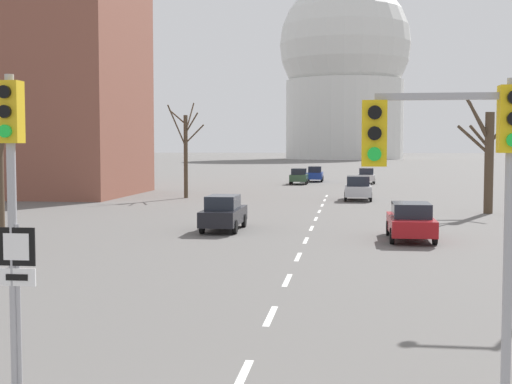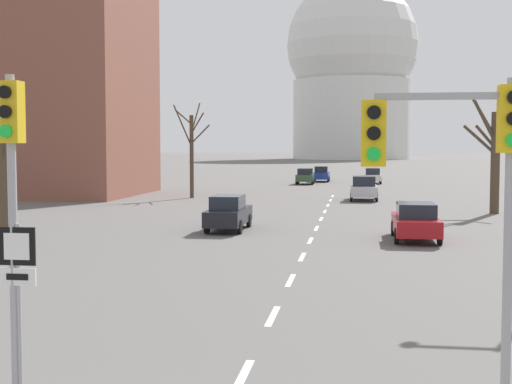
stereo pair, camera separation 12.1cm
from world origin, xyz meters
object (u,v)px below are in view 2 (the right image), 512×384
object	(u,v)px
sedan_near_right	(373,176)
sedan_far_left	(305,176)
traffic_signal_near_right	(462,162)
sedan_distant_centre	(364,188)
sedan_mid_centre	(416,221)
sedan_near_left	(322,174)
route_sign_post	(18,279)
traffic_signal_near_left	(12,174)
sedan_far_right	(228,213)

from	to	relation	value
sedan_near_right	sedan_far_left	world-z (taller)	sedan_far_left
traffic_signal_near_right	sedan_distant_centre	distance (m)	42.23
sedan_mid_centre	sedan_distant_centre	distance (m)	22.11
sedan_near_left	route_sign_post	bearing A→B (deg)	-91.07
sedan_near_right	sedan_far_left	bearing A→B (deg)	-161.58
route_sign_post	traffic_signal_near_left	bearing A→B (deg)	155.88
traffic_signal_near_left	traffic_signal_near_right	size ratio (longest dim) A/B	1.03
route_sign_post	sedan_near_right	size ratio (longest dim) A/B	0.62
sedan_mid_centre	sedan_distant_centre	world-z (taller)	sedan_distant_centre
traffic_signal_near_left	sedan_distant_centre	xyz separation A→B (m)	(5.82, 42.22, -2.66)
sedan_far_right	sedan_near_left	bearing A→B (deg)	87.47
sedan_far_right	route_sign_post	bearing A→B (deg)	-88.05
traffic_signal_near_left	sedan_far_left	xyz separation A→B (m)	(-0.04, 63.61, -2.72)
traffic_signal_near_left	route_sign_post	world-z (taller)	traffic_signal_near_left
sedan_near_left	sedan_far_right	bearing A→B (deg)	-92.53
traffic_signal_near_left	sedan_far_right	size ratio (longest dim) A/B	1.14
sedan_mid_centre	sedan_far_right	bearing A→B (deg)	164.48
sedan_near_right	traffic_signal_near_left	bearing A→B (deg)	-96.01
route_sign_post	sedan_near_left	size ratio (longest dim) A/B	0.61
traffic_signal_near_left	route_sign_post	distance (m)	1.65
traffic_signal_near_left	sedan_near_left	distance (m)	69.27
sedan_near_right	sedan_distant_centre	distance (m)	23.74
traffic_signal_near_right	route_sign_post	xyz separation A→B (m)	(-6.73, -0.13, -1.86)
sedan_near_left	sedan_distant_centre	xyz separation A→B (m)	(4.45, -26.99, 0.04)
sedan_distant_centre	sedan_near_right	bearing A→B (deg)	87.31
traffic_signal_near_left	sedan_distant_centre	distance (m)	42.70
sedan_distant_centre	traffic_signal_near_right	bearing A→B (deg)	-88.65
traffic_signal_near_right	sedan_far_left	size ratio (longest dim) A/B	1.28
traffic_signal_near_right	traffic_signal_near_left	bearing A→B (deg)	-179.20
sedan_near_right	sedan_distant_centre	xyz separation A→B (m)	(-1.11, -23.72, 0.07)
sedan_near_left	sedan_distant_centre	distance (m)	27.35
sedan_near_right	sedan_distant_centre	size ratio (longest dim) A/B	1.03
traffic_signal_near_right	route_sign_post	world-z (taller)	traffic_signal_near_right
route_sign_post	sedan_far_right	size ratio (longest dim) A/B	0.62
route_sign_post	sedan_mid_centre	distance (m)	21.68
sedan_far_left	sedan_far_right	distance (m)	41.07
sedan_far_left	sedan_distant_centre	distance (m)	22.18
sedan_mid_centre	traffic_signal_near_left	bearing A→B (deg)	-111.12
route_sign_post	sedan_far_left	bearing A→B (deg)	90.11
sedan_distant_centre	sedan_mid_centre	bearing A→B (deg)	-84.87
sedan_far_left	sedan_far_right	xyz separation A→B (m)	(-0.65, -41.06, 0.01)
sedan_mid_centre	sedan_near_right	bearing A→B (deg)	91.08
route_sign_post	sedan_far_left	distance (m)	63.66
sedan_near_right	sedan_mid_centre	distance (m)	45.75
sedan_near_left	sedan_far_right	xyz separation A→B (m)	(-2.06, -46.66, -0.01)
sedan_mid_centre	sedan_far_right	distance (m)	8.81
traffic_signal_near_right	sedan_mid_centre	xyz separation A→B (m)	(0.98, 20.10, -2.95)
sedan_far_left	route_sign_post	bearing A→B (deg)	-89.89
sedan_distant_centre	route_sign_post	bearing A→B (deg)	-97.73
sedan_near_left	sedan_mid_centre	bearing A→B (deg)	-82.53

